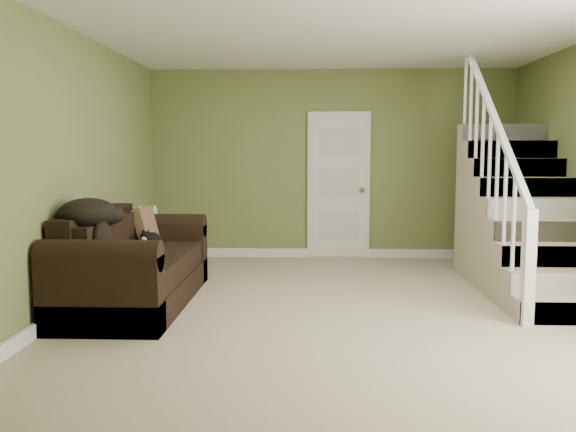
# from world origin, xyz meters

# --- Properties ---
(floor) EXTENTS (5.00, 5.50, 0.01)m
(floor) POSITION_xyz_m (0.00, 0.00, 0.00)
(floor) COLOR tan
(floor) RESTS_ON ground
(ceiling) EXTENTS (5.00, 5.50, 0.01)m
(ceiling) POSITION_xyz_m (0.00, 0.00, 2.60)
(ceiling) COLOR white
(ceiling) RESTS_ON wall_back
(wall_back) EXTENTS (5.00, 0.04, 2.60)m
(wall_back) POSITION_xyz_m (0.00, 2.75, 1.30)
(wall_back) COLOR olive
(wall_back) RESTS_ON floor
(wall_front) EXTENTS (5.00, 0.04, 2.60)m
(wall_front) POSITION_xyz_m (0.00, -2.75, 1.30)
(wall_front) COLOR olive
(wall_front) RESTS_ON floor
(wall_left) EXTENTS (0.04, 5.50, 2.60)m
(wall_left) POSITION_xyz_m (-2.50, 0.00, 1.30)
(wall_left) COLOR olive
(wall_left) RESTS_ON floor
(baseboard_back) EXTENTS (5.00, 0.04, 0.12)m
(baseboard_back) POSITION_xyz_m (0.00, 2.72, 0.06)
(baseboard_back) COLOR white
(baseboard_back) RESTS_ON floor
(baseboard_left) EXTENTS (0.04, 5.50, 0.12)m
(baseboard_left) POSITION_xyz_m (-2.47, 0.00, 0.06)
(baseboard_left) COLOR white
(baseboard_left) RESTS_ON floor
(door) EXTENTS (0.86, 0.12, 2.02)m
(door) POSITION_xyz_m (0.10, 2.71, 1.01)
(door) COLOR white
(door) RESTS_ON floor
(staircase) EXTENTS (1.00, 2.51, 2.82)m
(staircase) POSITION_xyz_m (1.99, 0.97, 0.64)
(staircase) COLOR tan
(staircase) RESTS_ON floor
(sofa) EXTENTS (0.99, 2.29, 0.91)m
(sofa) POSITION_xyz_m (-2.02, 0.02, 0.35)
(sofa) COLOR black
(sofa) RESTS_ON floor
(side_table) EXTENTS (0.63, 0.63, 0.86)m
(side_table) POSITION_xyz_m (-2.15, 1.17, 0.32)
(side_table) COLOR black
(side_table) RESTS_ON floor
(cat) EXTENTS (0.21, 0.44, 0.21)m
(cat) POSITION_xyz_m (-1.93, 0.42, 0.57)
(cat) COLOR black
(cat) RESTS_ON sofa
(banana) EXTENTS (0.15, 0.23, 0.06)m
(banana) POSITION_xyz_m (-1.84, -0.46, 0.52)
(banana) COLOR yellow
(banana) RESTS_ON sofa
(throw_pillow) EXTENTS (0.22, 0.40, 0.40)m
(throw_pillow) POSITION_xyz_m (-2.05, 0.70, 0.69)
(throw_pillow) COLOR #4D321E
(throw_pillow) RESTS_ON sofa
(throw_blanket) EXTENTS (0.66, 0.75, 0.26)m
(throw_blanket) POSITION_xyz_m (-2.26, -0.46, 0.94)
(throw_blanket) COLOR black
(throw_blanket) RESTS_ON sofa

